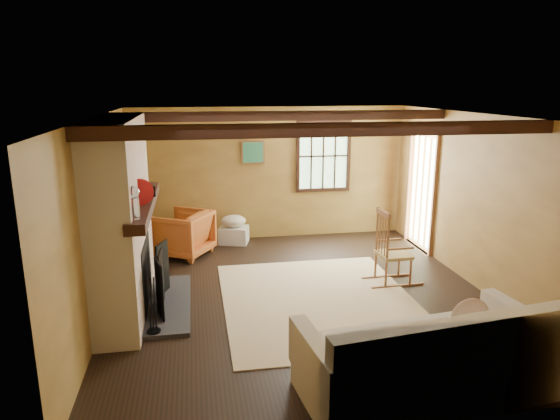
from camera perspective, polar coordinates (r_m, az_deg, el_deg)
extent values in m
plane|color=black|center=(6.85, 2.38, -9.75)|extent=(5.50, 5.50, 0.00)
cube|color=#A57D3A|center=(9.11, -1.22, 4.18)|extent=(5.00, 0.02, 2.40)
cube|color=#A57D3A|center=(3.96, 11.13, -9.57)|extent=(5.00, 0.02, 2.40)
cube|color=#A57D3A|center=(6.42, -19.87, -0.91)|extent=(0.02, 5.50, 2.40)
cube|color=#A57D3A|center=(7.40, 21.76, 0.83)|extent=(0.02, 5.50, 2.40)
cube|color=white|center=(6.28, 2.60, 10.71)|extent=(5.00, 5.50, 0.02)
cube|color=black|center=(5.12, 5.52, 9.11)|extent=(5.00, 0.12, 0.14)
cube|color=black|center=(7.46, 0.58, 10.72)|extent=(5.00, 0.12, 0.14)
cube|color=black|center=(9.24, 4.98, 6.15)|extent=(1.02, 0.06, 1.32)
cube|color=#B3DEAA|center=(9.26, 4.94, 6.17)|extent=(0.90, 0.01, 1.20)
cube|color=black|center=(9.25, 4.97, 6.16)|extent=(0.90, 0.03, 0.02)
cube|color=brown|center=(8.88, 15.83, 2.07)|extent=(0.06, 1.00, 2.06)
cube|color=#B3DEAA|center=(8.90, 16.00, 2.07)|extent=(0.01, 0.80, 1.85)
cube|color=brown|center=(8.98, -3.10, 6.60)|extent=(0.42, 0.03, 0.42)
cube|color=#216553|center=(8.96, -3.09, 6.58)|extent=(0.36, 0.01, 0.36)
cube|color=#A45A3F|center=(6.38, -17.66, -0.82)|extent=(0.50, 2.20, 2.40)
cube|color=black|center=(6.60, -16.57, -7.10)|extent=(0.38, 1.00, 0.85)
cube|color=#333337|center=(6.72, -12.62, -10.38)|extent=(0.55, 1.80, 0.05)
cube|color=black|center=(6.31, -15.25, 0.60)|extent=(0.22, 2.30, 0.12)
cube|color=black|center=(6.20, -13.61, -8.79)|extent=(0.11, 0.35, 0.70)
cube|color=black|center=(6.53, -13.43, -7.57)|extent=(0.04, 0.35, 0.70)
cube|color=black|center=(6.87, -13.26, -6.46)|extent=(0.15, 0.34, 0.70)
cylinder|color=black|center=(5.99, -14.23, -13.25)|extent=(0.16, 0.16, 0.02)
cylinder|color=black|center=(5.83, -14.74, -10.64)|extent=(0.01, 0.01, 0.65)
cylinder|color=black|center=(5.86, -14.42, -10.52)|extent=(0.01, 0.01, 0.65)
cylinder|color=black|center=(5.88, -14.10, -10.39)|extent=(0.01, 0.01, 0.65)
cylinder|color=white|center=(5.40, -16.29, 0.18)|extent=(0.10, 0.10, 0.23)
sphere|color=white|center=(5.36, -16.42, 2.00)|extent=(0.12, 0.12, 0.12)
cylinder|color=#A81315|center=(5.99, -15.71, 1.97)|extent=(0.31, 0.10, 0.31)
cube|color=black|center=(6.47, -15.27, 2.06)|extent=(0.28, 0.22, 0.13)
cylinder|color=black|center=(6.76, -15.04, 2.41)|extent=(0.07, 0.07, 0.09)
cylinder|color=black|center=(6.85, -14.98, 2.51)|extent=(0.07, 0.07, 0.08)
cube|color=tan|center=(6.72, 4.44, -10.27)|extent=(2.50, 3.00, 0.01)
cube|color=tan|center=(7.33, 12.84, -5.00)|extent=(0.44, 0.46, 0.05)
cube|color=brown|center=(7.08, 11.76, -0.38)|extent=(0.06, 0.43, 0.07)
cylinder|color=brown|center=(7.32, 14.69, -6.82)|extent=(0.03, 0.03, 0.41)
cylinder|color=brown|center=(7.63, 13.44, -5.88)|extent=(0.03, 0.03, 0.41)
cylinder|color=brown|center=(7.17, 12.03, -7.13)|extent=(0.03, 0.03, 0.41)
cylinder|color=brown|center=(7.48, 10.87, -6.15)|extent=(0.03, 0.03, 0.41)
cylinder|color=brown|center=(7.00, 12.25, -3.10)|extent=(0.03, 0.03, 0.69)
cylinder|color=brown|center=(7.32, 11.06, -2.27)|extent=(0.03, 0.03, 0.69)
cylinder|color=brown|center=(7.08, 11.93, -3.03)|extent=(0.02, 0.02, 0.57)
cylinder|color=brown|center=(7.16, 11.63, -2.82)|extent=(0.02, 0.02, 0.57)
cylinder|color=brown|center=(7.24, 11.34, -2.61)|extent=(0.02, 0.02, 0.57)
cube|color=brown|center=(7.11, 13.60, -4.31)|extent=(0.39, 0.05, 0.03)
cube|color=brown|center=(7.46, 12.25, -3.36)|extent=(0.39, 0.05, 0.03)
cube|color=brown|center=(7.32, 13.28, -8.43)|extent=(0.79, 0.07, 0.03)
cube|color=brown|center=(7.62, 12.09, -7.42)|extent=(0.79, 0.07, 0.03)
cube|color=beige|center=(4.99, 15.98, -16.93)|extent=(2.33, 1.26, 0.49)
cube|color=beige|center=(4.51, 19.28, -15.36)|extent=(2.23, 0.43, 0.61)
cube|color=beige|center=(4.44, 4.06, -17.15)|extent=(0.28, 1.01, 0.45)
cube|color=beige|center=(5.48, 25.72, -12.22)|extent=(0.28, 1.01, 0.45)
ellipsoid|color=beige|center=(5.19, 20.88, -11.44)|extent=(0.41, 0.19, 0.40)
cylinder|color=brown|center=(9.16, -14.21, -3.51)|extent=(0.44, 0.13, 0.13)
cylinder|color=brown|center=(9.15, -13.32, -3.48)|extent=(0.44, 0.13, 0.13)
cylinder|color=brown|center=(9.14, -12.43, -3.45)|extent=(0.44, 0.13, 0.13)
cylinder|color=brown|center=(9.12, -14.26, -2.73)|extent=(0.44, 0.13, 0.13)
cylinder|color=brown|center=(9.11, -13.37, -2.69)|extent=(0.44, 0.13, 0.13)
cylinder|color=brown|center=(9.10, -12.47, -2.66)|extent=(0.44, 0.13, 0.13)
cube|color=silver|center=(9.01, -5.30, -2.86)|extent=(0.58, 0.50, 0.30)
ellipsoid|color=beige|center=(8.94, -5.34, -1.27)|extent=(0.45, 0.37, 0.22)
imported|color=#BF6026|center=(8.42, -11.03, -2.66)|extent=(1.13, 1.12, 0.76)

